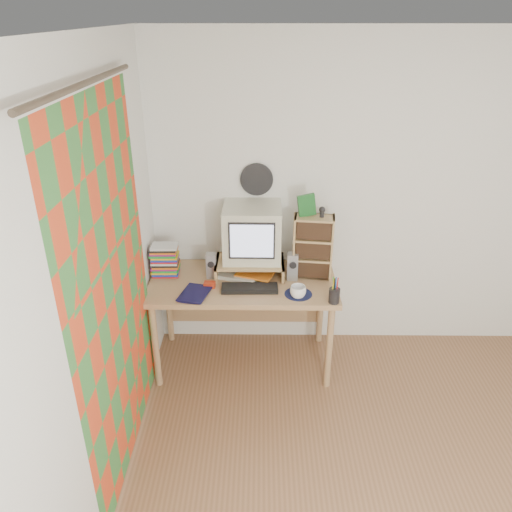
{
  "coord_description": "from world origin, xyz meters",
  "views": [
    {
      "loc": [
        -0.9,
        -1.9,
        2.58
      ],
      "look_at": [
        -0.93,
        1.33,
        0.98
      ],
      "focal_mm": 35.0,
      "sensor_mm": 36.0,
      "label": 1
    }
  ],
  "objects_px": {
    "crt_monitor": "(252,233)",
    "dvd_stack": "(165,258)",
    "mug": "(298,292)",
    "desk": "(243,292)",
    "cd_rack": "(313,247)",
    "keyboard": "(250,288)",
    "diary": "(183,290)"
  },
  "relations": [
    {
      "from": "desk",
      "to": "dvd_stack",
      "type": "height_order",
      "value": "dvd_stack"
    },
    {
      "from": "dvd_stack",
      "to": "diary",
      "type": "xyz_separation_m",
      "value": [
        0.17,
        -0.28,
        -0.12
      ]
    },
    {
      "from": "crt_monitor",
      "to": "cd_rack",
      "type": "bearing_deg",
      "value": -8.51
    },
    {
      "from": "desk",
      "to": "mug",
      "type": "xyz_separation_m",
      "value": [
        0.4,
        -0.3,
        0.18
      ]
    },
    {
      "from": "crt_monitor",
      "to": "cd_rack",
      "type": "distance_m",
      "value": 0.47
    },
    {
      "from": "dvd_stack",
      "to": "mug",
      "type": "xyz_separation_m",
      "value": [
        0.99,
        -0.33,
        -0.09
      ]
    },
    {
      "from": "crt_monitor",
      "to": "mug",
      "type": "height_order",
      "value": "crt_monitor"
    },
    {
      "from": "crt_monitor",
      "to": "dvd_stack",
      "type": "xyz_separation_m",
      "value": [
        -0.66,
        -0.06,
        -0.18
      ]
    },
    {
      "from": "cd_rack",
      "to": "mug",
      "type": "distance_m",
      "value": 0.39
    },
    {
      "from": "desk",
      "to": "keyboard",
      "type": "xyz_separation_m",
      "value": [
        0.05,
        -0.2,
        0.15
      ]
    },
    {
      "from": "desk",
      "to": "crt_monitor",
      "type": "distance_m",
      "value": 0.47
    },
    {
      "from": "dvd_stack",
      "to": "diary",
      "type": "bearing_deg",
      "value": -60.4
    },
    {
      "from": "dvd_stack",
      "to": "keyboard",
      "type": "bearing_deg",
      "value": -20.59
    },
    {
      "from": "keyboard",
      "to": "dvd_stack",
      "type": "bearing_deg",
      "value": 159.39
    },
    {
      "from": "cd_rack",
      "to": "mug",
      "type": "bearing_deg",
      "value": -104.56
    },
    {
      "from": "desk",
      "to": "crt_monitor",
      "type": "bearing_deg",
      "value": 51.69
    },
    {
      "from": "cd_rack",
      "to": "diary",
      "type": "relative_size",
      "value": 2.13
    },
    {
      "from": "keyboard",
      "to": "diary",
      "type": "relative_size",
      "value": 1.79
    },
    {
      "from": "crt_monitor",
      "to": "diary",
      "type": "bearing_deg",
      "value": -144.97
    },
    {
      "from": "desk",
      "to": "mug",
      "type": "distance_m",
      "value": 0.53
    },
    {
      "from": "mug",
      "to": "diary",
      "type": "bearing_deg",
      "value": 176.73
    },
    {
      "from": "cd_rack",
      "to": "diary",
      "type": "xyz_separation_m",
      "value": [
        -0.95,
        -0.27,
        -0.22
      ]
    },
    {
      "from": "cd_rack",
      "to": "crt_monitor",
      "type": "bearing_deg",
      "value": 178.05
    },
    {
      "from": "desk",
      "to": "dvd_stack",
      "type": "relative_size",
      "value": 5.01
    },
    {
      "from": "dvd_stack",
      "to": "mug",
      "type": "height_order",
      "value": "dvd_stack"
    },
    {
      "from": "dvd_stack",
      "to": "mug",
      "type": "relative_size",
      "value": 2.46
    },
    {
      "from": "crt_monitor",
      "to": "mug",
      "type": "relative_size",
      "value": 3.79
    },
    {
      "from": "keyboard",
      "to": "diary",
      "type": "xyz_separation_m",
      "value": [
        -0.48,
        -0.05,
        0.01
      ]
    },
    {
      "from": "desk",
      "to": "crt_monitor",
      "type": "relative_size",
      "value": 3.25
    },
    {
      "from": "desk",
      "to": "mug",
      "type": "relative_size",
      "value": 12.3
    },
    {
      "from": "desk",
      "to": "mug",
      "type": "bearing_deg",
      "value": -37.2
    },
    {
      "from": "desk",
      "to": "keyboard",
      "type": "height_order",
      "value": "keyboard"
    }
  ]
}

